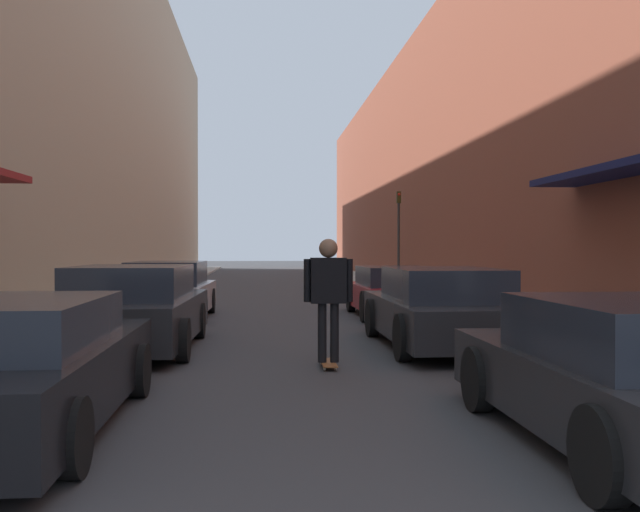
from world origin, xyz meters
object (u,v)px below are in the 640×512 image
at_px(parked_car_left_1, 133,310).
at_px(parked_car_right_1, 442,309).
at_px(parked_car_left_2, 168,291).
at_px(skateboarder, 328,288).
at_px(traffic_light, 399,229).
at_px(parked_car_right_0, 632,376).
at_px(parked_car_right_2, 393,292).
at_px(parked_car_left_0, 16,367).

xyz_separation_m(parked_car_left_1, parked_car_right_1, (5.14, -0.11, -0.01)).
height_order(parked_car_left_2, skateboarder, skateboarder).
relative_size(parked_car_left_2, traffic_light, 1.14).
xyz_separation_m(parked_car_left_2, parked_car_right_0, (5.34, -11.27, -0.03)).
bearing_deg(skateboarder, parked_car_right_2, 72.55).
relative_size(parked_car_right_1, parked_car_right_2, 1.12).
bearing_deg(parked_car_left_0, parked_car_left_1, 88.45).
distance_m(parked_car_left_0, skateboarder, 4.61).
distance_m(parked_car_right_1, traffic_light, 15.87).
bearing_deg(skateboarder, traffic_light, 75.88).
bearing_deg(parked_car_right_2, parked_car_left_0, -117.53).
bearing_deg(parked_car_right_2, traffic_light, 78.24).
xyz_separation_m(parked_car_left_0, parked_car_right_2, (5.43, 10.43, 0.00)).
distance_m(parked_car_right_0, skateboarder, 4.78).
height_order(parked_car_right_0, skateboarder, skateboarder).
bearing_deg(parked_car_right_1, traffic_light, 81.66).
height_order(parked_car_right_0, traffic_light, traffic_light).
distance_m(parked_car_left_0, parked_car_right_0, 5.47).
xyz_separation_m(parked_car_left_2, parked_car_right_1, (5.24, -5.24, 0.01)).
xyz_separation_m(parked_car_right_1, parked_car_right_2, (0.15, 5.33, -0.05)).
bearing_deg(parked_car_left_2, skateboarder, -65.96).
distance_m(parked_car_right_0, traffic_light, 21.82).
bearing_deg(parked_car_right_1, parked_car_left_1, 178.77).
distance_m(parked_car_left_2, skateboarder, 7.74).
relative_size(parked_car_right_0, traffic_light, 1.16).
xyz_separation_m(parked_car_right_0, skateboarder, (-2.20, 4.21, 0.51)).
xyz_separation_m(parked_car_left_0, parked_car_right_1, (5.28, 5.10, 0.05)).
bearing_deg(parked_car_right_2, parked_car_left_1, -135.43).
xyz_separation_m(parked_car_left_1, parked_car_left_2, (-0.10, 5.13, -0.02)).
relative_size(parked_car_left_1, parked_car_right_0, 1.05).
distance_m(parked_car_left_1, parked_car_right_1, 5.15).
relative_size(parked_car_left_2, parked_car_right_1, 0.90).
distance_m(parked_car_left_2, parked_car_right_2, 5.39).
xyz_separation_m(parked_car_left_1, parked_car_right_2, (5.29, 5.22, -0.07)).
bearing_deg(parked_car_right_2, parked_car_right_1, -91.61).
relative_size(skateboarder, traffic_light, 0.49).
bearing_deg(traffic_light, parked_car_right_2, -101.76).
bearing_deg(parked_car_left_0, parked_car_right_0, -9.82).
relative_size(parked_car_right_1, skateboarder, 2.60).
xyz_separation_m(parked_car_left_0, skateboarder, (3.19, 3.28, 0.52)).
xyz_separation_m(parked_car_right_1, skateboarder, (-2.09, -1.82, 0.47)).
bearing_deg(parked_car_right_1, skateboarder, -139.08).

